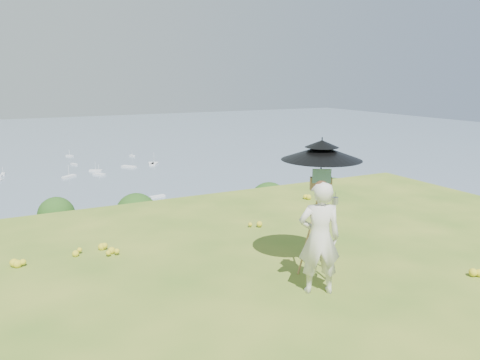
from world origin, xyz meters
TOP-DOWN VIEW (x-y plane):
  - ground at (0.00, 0.00)m, footprint 14.00×14.00m
  - shoreline_tier at (0.00, 75.00)m, footprint 170.00×28.00m
  - bay_water at (0.00, 240.00)m, footprint 700.00×700.00m
  - slope_trees at (0.00, 35.00)m, footprint 110.00×50.00m
  - harbor_town at (0.00, 75.00)m, footprint 110.00×22.00m
  - wildflowers at (0.00, 0.25)m, footprint 10.00×10.50m
  - painter at (-0.09, 1.00)m, footprint 0.70×0.60m
  - field_easel at (0.27, 1.49)m, footprint 0.87×0.87m
  - sun_umbrella at (0.28, 1.52)m, footprint 1.64×1.64m
  - painter_cap at (-0.09, 1.00)m, footprint 0.28×0.30m

SIDE VIEW (x-z plane):
  - shoreline_tier at x=0.00m, z-range -40.00..-32.00m
  - bay_water at x=0.00m, z-range -34.00..-34.00m
  - harbor_town at x=0.00m, z-range -32.00..-27.00m
  - slope_trees at x=0.00m, z-range -18.00..-12.00m
  - ground at x=0.00m, z-range 0.00..0.00m
  - wildflowers at x=0.00m, z-range 0.00..0.12m
  - painter at x=-0.09m, z-range 0.00..1.63m
  - field_easel at x=0.27m, z-range 0.00..1.69m
  - painter_cap at x=-0.09m, z-range 1.53..1.63m
  - sun_umbrella at x=0.28m, z-range 1.39..2.15m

